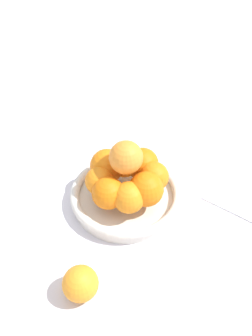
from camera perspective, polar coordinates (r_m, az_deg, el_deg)
The scene contains 5 objects.
ground_plane at distance 0.80m, azimuth 0.00°, elevation -5.61°, with size 4.00×4.00×0.00m, color silver.
fruit_bowl at distance 0.78m, azimuth 0.00°, elevation -4.67°, with size 0.26×0.26×0.04m.
orange_pile at distance 0.74m, azimuth 0.13°, elevation -1.06°, with size 0.19×0.19×0.14m.
stray_orange at distance 0.64m, azimuth -7.94°, elevation -19.31°, with size 0.07×0.07×0.07m, color orange.
napkin_folded at distance 0.86m, azimuth 19.80°, elevation -4.06°, with size 0.15×0.15×0.01m, color white.
Camera 1 is at (0.40, 0.34, 0.59)m, focal length 35.00 mm.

